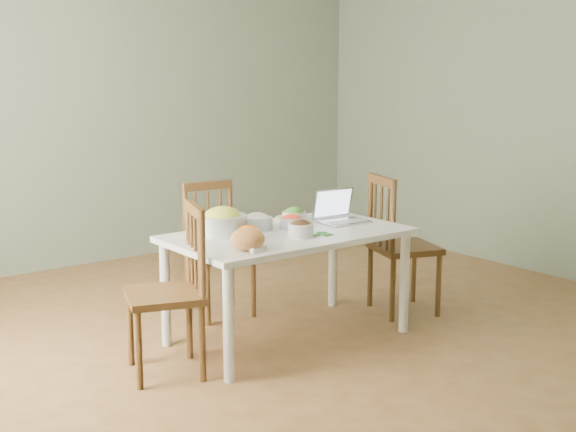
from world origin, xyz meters
TOP-DOWN VIEW (x-y plane):
  - floor at (0.00, 0.00)m, footprint 5.00×5.00m
  - wall_back at (0.00, 2.50)m, footprint 5.00×0.00m
  - wall_right at (2.50, 0.00)m, footprint 0.00×5.00m
  - dining_table at (-0.12, -0.05)m, footprint 1.45×0.82m
  - chair_far at (-0.20, 0.61)m, footprint 0.44×0.42m
  - chair_left at (-0.99, -0.08)m, footprint 0.51×0.52m
  - chair_right at (0.85, -0.10)m, footprint 0.52×0.53m
  - bread_boule at (-0.59, -0.29)m, footprint 0.19×0.19m
  - butter_stick at (-0.56, -0.36)m, footprint 0.11×0.05m
  - bowl_squash at (-0.47, 0.13)m, footprint 0.30×0.30m
  - bowl_carrot at (-0.41, -0.05)m, footprint 0.17×0.17m
  - bowl_onion at (-0.23, 0.12)m, footprint 0.20×0.20m
  - bowl_mushroom at (-0.14, -0.20)m, footprint 0.19×0.19m
  - bowl_redpep at (-0.04, 0.02)m, footprint 0.16×0.16m
  - bowl_broccoli at (0.10, 0.17)m, footprint 0.18×0.18m
  - flatbread at (0.13, 0.25)m, footprint 0.25×0.25m
  - basil_bunch at (-0.02, -0.23)m, footprint 0.18×0.18m
  - laptop at (0.35, -0.04)m, footprint 0.32×0.28m

SIDE VIEW (x-z plane):
  - floor at x=0.00m, z-range 0.00..0.00m
  - dining_table at x=-0.12m, z-range 0.00..0.68m
  - chair_far at x=-0.20m, z-range 0.00..0.90m
  - chair_left at x=-0.99m, z-range 0.00..0.94m
  - chair_right at x=0.85m, z-range 0.00..0.96m
  - flatbread at x=0.13m, z-range 0.68..0.70m
  - basil_bunch at x=-0.02m, z-range 0.68..0.70m
  - butter_stick at x=-0.56m, z-range 0.68..0.71m
  - bowl_carrot at x=-0.41m, z-range 0.68..0.76m
  - bowl_redpep at x=-0.04m, z-range 0.68..0.77m
  - bowl_broccoli at x=0.10m, z-range 0.68..0.78m
  - bowl_mushroom at x=-0.14m, z-range 0.68..0.78m
  - bowl_onion at x=-0.23m, z-range 0.68..0.78m
  - bread_boule at x=-0.59m, z-range 0.68..0.80m
  - bowl_squash at x=-0.47m, z-range 0.68..0.85m
  - laptop at x=0.35m, z-range 0.68..0.89m
  - wall_back at x=0.00m, z-range 0.00..2.70m
  - wall_right at x=2.50m, z-range 0.00..2.70m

